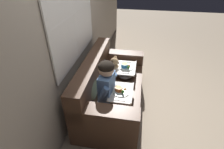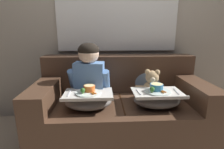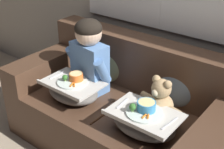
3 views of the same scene
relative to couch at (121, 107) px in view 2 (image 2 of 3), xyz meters
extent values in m
plane|color=tan|center=(0.00, -0.06, -0.32)|extent=(14.00, 14.00, 0.00)
cube|color=#A89E8E|center=(0.00, 0.51, 0.98)|extent=(8.00, 0.05, 2.60)
cube|color=#4C3323|center=(0.00, -0.06, -0.11)|extent=(1.77, 0.89, 0.42)
cube|color=#4C3323|center=(0.00, 0.27, 0.32)|extent=(1.77, 0.22, 0.43)
cube|color=#4C3323|center=(-0.78, -0.06, 0.21)|extent=(0.22, 0.89, 0.21)
cube|color=#4C3323|center=(0.78, -0.06, 0.21)|extent=(0.22, 0.89, 0.21)
cube|color=#32190A|center=(0.00, -0.08, 0.11)|extent=(0.01, 0.63, 0.01)
ellipsoid|color=#898456|center=(-0.33, 0.19, 0.28)|extent=(0.38, 0.18, 0.39)
ellipsoid|color=slate|center=(0.33, 0.19, 0.28)|extent=(0.35, 0.17, 0.36)
cube|color=#5B84BC|center=(-0.33, -0.02, 0.31)|extent=(0.32, 0.20, 0.41)
sphere|color=beige|center=(-0.33, -0.02, 0.60)|extent=(0.21, 0.21, 0.21)
ellipsoid|color=black|center=(-0.33, -0.02, 0.64)|extent=(0.22, 0.22, 0.15)
cylinder|color=#5B84BC|center=(-0.51, -0.01, 0.34)|extent=(0.10, 0.17, 0.22)
cylinder|color=#5B84BC|center=(-0.16, -0.06, 0.34)|extent=(0.10, 0.17, 0.22)
sphere|color=tan|center=(0.33, -0.02, 0.20)|extent=(0.20, 0.20, 0.20)
sphere|color=tan|center=(0.33, -0.02, 0.34)|extent=(0.14, 0.14, 0.14)
sphere|color=tan|center=(0.28, -0.01, 0.40)|extent=(0.06, 0.06, 0.06)
sphere|color=tan|center=(0.38, -0.03, 0.40)|extent=(0.06, 0.06, 0.06)
sphere|color=beige|center=(0.32, -0.08, 0.34)|extent=(0.05, 0.05, 0.05)
sphere|color=black|center=(0.32, -0.09, 0.34)|extent=(0.02, 0.02, 0.02)
cylinder|color=tan|center=(0.21, 0.00, 0.22)|extent=(0.11, 0.07, 0.05)
cylinder|color=tan|center=(0.46, -0.04, 0.22)|extent=(0.11, 0.07, 0.05)
cylinder|color=tan|center=(0.27, -0.11, 0.13)|extent=(0.07, 0.10, 0.05)
cylinder|color=tan|center=(0.36, -0.12, 0.13)|extent=(0.07, 0.10, 0.05)
ellipsoid|color=slate|center=(-0.33, -0.22, 0.17)|extent=(0.44, 0.31, 0.14)
cube|color=beige|center=(-0.33, -0.22, 0.25)|extent=(0.46, 0.33, 0.01)
cube|color=beige|center=(-0.33, -0.38, 0.26)|extent=(0.46, 0.02, 0.02)
cylinder|color=silver|center=(-0.33, -0.22, 0.26)|extent=(0.24, 0.24, 0.01)
cylinder|color=orange|center=(-0.32, -0.19, 0.29)|extent=(0.11, 0.11, 0.06)
cylinder|color=#E5D189|center=(-0.32, -0.19, 0.32)|extent=(0.10, 0.10, 0.01)
sphere|color=#38702D|center=(-0.38, -0.25, 0.29)|extent=(0.04, 0.04, 0.04)
cylinder|color=#7A9E56|center=(-0.38, -0.25, 0.27)|extent=(0.02, 0.02, 0.02)
cylinder|color=orange|center=(-0.29, -0.27, 0.27)|extent=(0.03, 0.05, 0.01)
cylinder|color=orange|center=(-0.27, -0.26, 0.27)|extent=(0.04, 0.04, 0.01)
cube|color=silver|center=(-0.51, -0.22, 0.26)|extent=(0.01, 0.14, 0.01)
ellipsoid|color=slate|center=(0.33, -0.22, 0.17)|extent=(0.45, 0.31, 0.14)
cube|color=beige|center=(0.33, -0.22, 0.25)|extent=(0.47, 0.33, 0.01)
cube|color=beige|center=(0.33, -0.38, 0.26)|extent=(0.47, 0.02, 0.02)
cylinder|color=silver|center=(0.33, -0.22, 0.26)|extent=(0.25, 0.25, 0.01)
cylinder|color=#3889C1|center=(0.33, -0.20, 0.29)|extent=(0.13, 0.13, 0.06)
cylinder|color=#E5D189|center=(0.33, -0.20, 0.32)|extent=(0.11, 0.11, 0.01)
sphere|color=#38702D|center=(0.27, -0.27, 0.30)|extent=(0.05, 0.05, 0.05)
cylinder|color=#7A9E56|center=(0.27, -0.27, 0.27)|extent=(0.02, 0.02, 0.02)
cylinder|color=orange|center=(0.36, -0.26, 0.27)|extent=(0.02, 0.07, 0.01)
cylinder|color=orange|center=(0.38, -0.25, 0.27)|extent=(0.04, 0.07, 0.01)
cube|color=silver|center=(0.15, -0.22, 0.26)|extent=(0.03, 0.14, 0.01)
cube|color=silver|center=(0.52, -0.22, 0.26)|extent=(0.03, 0.17, 0.01)
camera|label=1|loc=(-2.22, -0.42, 1.79)|focal=28.00mm
camera|label=2|loc=(-0.19, -1.78, 0.83)|focal=28.00mm
camera|label=3|loc=(1.21, -1.68, 1.45)|focal=50.00mm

